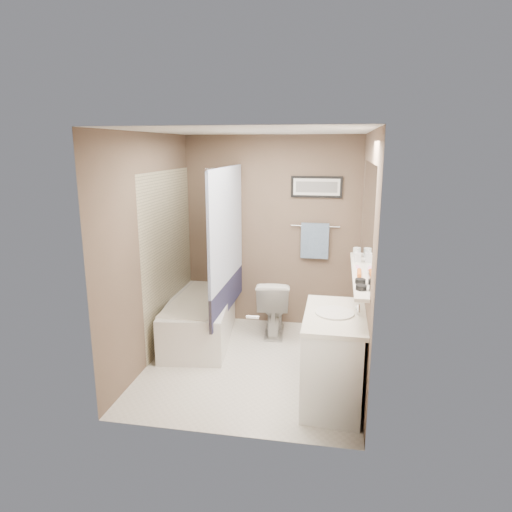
% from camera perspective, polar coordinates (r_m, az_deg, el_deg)
% --- Properties ---
extents(ground, '(2.50, 2.50, 0.00)m').
position_cam_1_polar(ground, '(5.00, -0.32, -13.33)').
color(ground, silver).
rests_on(ground, ground).
extents(ceiling, '(2.20, 2.50, 0.04)m').
position_cam_1_polar(ceiling, '(4.46, -0.36, 15.10)').
color(ceiling, white).
rests_on(ceiling, wall_back).
extents(wall_back, '(2.20, 0.04, 2.40)m').
position_cam_1_polar(wall_back, '(5.77, 1.93, 2.96)').
color(wall_back, brown).
rests_on(wall_back, ground).
extents(wall_front, '(2.20, 0.04, 2.40)m').
position_cam_1_polar(wall_front, '(3.42, -4.17, -4.52)').
color(wall_front, brown).
rests_on(wall_front, ground).
extents(wall_left, '(0.04, 2.50, 2.40)m').
position_cam_1_polar(wall_left, '(4.89, -12.87, 0.70)').
color(wall_left, brown).
rests_on(wall_left, ground).
extents(wall_right, '(0.04, 2.50, 2.40)m').
position_cam_1_polar(wall_right, '(4.51, 13.27, -0.40)').
color(wall_right, brown).
rests_on(wall_right, ground).
extents(tile_surround, '(0.02, 1.55, 2.00)m').
position_cam_1_polar(tile_surround, '(5.39, -10.81, -0.20)').
color(tile_surround, tan).
rests_on(tile_surround, wall_left).
extents(curtain_rod, '(0.02, 1.55, 0.02)m').
position_cam_1_polar(curtain_rod, '(5.04, -3.84, 11.14)').
color(curtain_rod, silver).
rests_on(curtain_rod, wall_left).
extents(curtain_upper, '(0.03, 1.45, 1.28)m').
position_cam_1_polar(curtain_upper, '(5.10, -3.72, 3.83)').
color(curtain_upper, white).
rests_on(curtain_upper, curtain_rod).
extents(curtain_lower, '(0.03, 1.45, 0.36)m').
position_cam_1_polar(curtain_lower, '(5.30, -3.59, -4.94)').
color(curtain_lower, '#252444').
rests_on(curtain_lower, curtain_rod).
extents(mirror, '(0.02, 1.60, 1.00)m').
position_cam_1_polar(mirror, '(4.28, 13.79, 4.57)').
color(mirror, silver).
rests_on(mirror, wall_right).
extents(shelf, '(0.12, 1.60, 0.03)m').
position_cam_1_polar(shelf, '(4.39, 12.70, -2.11)').
color(shelf, silver).
rests_on(shelf, wall_right).
extents(towel_bar, '(0.60, 0.02, 0.02)m').
position_cam_1_polar(towel_bar, '(5.68, 7.42, 3.72)').
color(towel_bar, silver).
rests_on(towel_bar, wall_back).
extents(towel, '(0.34, 0.05, 0.44)m').
position_cam_1_polar(towel, '(5.70, 7.36, 1.90)').
color(towel, '#88A7C7').
rests_on(towel, towel_bar).
extents(art_frame, '(0.62, 0.02, 0.26)m').
position_cam_1_polar(art_frame, '(5.64, 7.58, 8.56)').
color(art_frame, black).
rests_on(art_frame, wall_back).
extents(art_mat, '(0.56, 0.00, 0.20)m').
position_cam_1_polar(art_mat, '(5.62, 7.58, 8.55)').
color(art_mat, white).
rests_on(art_mat, art_frame).
extents(art_image, '(0.50, 0.00, 0.13)m').
position_cam_1_polar(art_image, '(5.62, 7.57, 8.54)').
color(art_image, '#595959').
rests_on(art_image, art_mat).
extents(door, '(0.80, 0.02, 2.00)m').
position_cam_1_polar(door, '(3.39, 4.97, -8.31)').
color(door, silver).
rests_on(door, wall_front).
extents(door_handle, '(0.10, 0.02, 0.02)m').
position_cam_1_polar(door_handle, '(3.48, -0.41, -7.66)').
color(door_handle, silver).
rests_on(door_handle, door).
extents(bathtub, '(0.88, 1.58, 0.50)m').
position_cam_1_polar(bathtub, '(5.55, -6.98, -7.80)').
color(bathtub, white).
rests_on(bathtub, ground).
extents(tub_rim, '(0.56, 1.36, 0.02)m').
position_cam_1_polar(tub_rim, '(5.46, -7.05, -5.36)').
color(tub_rim, white).
rests_on(tub_rim, bathtub).
extents(toilet, '(0.45, 0.72, 0.70)m').
position_cam_1_polar(toilet, '(5.63, 2.24, -6.26)').
color(toilet, silver).
rests_on(toilet, ground).
extents(vanity, '(0.56, 0.93, 0.80)m').
position_cam_1_polar(vanity, '(4.24, 9.84, -12.71)').
color(vanity, white).
rests_on(vanity, ground).
extents(countertop, '(0.54, 0.96, 0.04)m').
position_cam_1_polar(countertop, '(4.07, 9.93, -7.39)').
color(countertop, beige).
rests_on(countertop, vanity).
extents(sink_basin, '(0.34, 0.34, 0.01)m').
position_cam_1_polar(sink_basin, '(4.06, 9.81, -7.01)').
color(sink_basin, silver).
rests_on(sink_basin, countertop).
extents(faucet_spout, '(0.02, 0.02, 0.10)m').
position_cam_1_polar(faucet_spout, '(4.05, 12.68, -6.57)').
color(faucet_spout, silver).
rests_on(faucet_spout, countertop).
extents(faucet_knob, '(0.05, 0.05, 0.05)m').
position_cam_1_polar(faucet_knob, '(4.15, 12.62, -6.36)').
color(faucet_knob, white).
rests_on(faucet_knob, countertop).
extents(candle_bowl_near, '(0.09, 0.09, 0.04)m').
position_cam_1_polar(candle_bowl_near, '(3.84, 13.01, -3.85)').
color(candle_bowl_near, black).
rests_on(candle_bowl_near, shelf).
extents(candle_bowl_far, '(0.09, 0.09, 0.04)m').
position_cam_1_polar(candle_bowl_far, '(4.01, 12.91, -3.09)').
color(candle_bowl_far, black).
rests_on(candle_bowl_far, shelf).
extents(hair_brush_front, '(0.05, 0.22, 0.04)m').
position_cam_1_polar(hair_brush_front, '(4.25, 12.78, -2.11)').
color(hair_brush_front, '#C1581B').
rests_on(hair_brush_front, shelf).
extents(pink_comb, '(0.05, 0.16, 0.01)m').
position_cam_1_polar(pink_comb, '(4.52, 12.65, -1.41)').
color(pink_comb, pink).
rests_on(pink_comb, shelf).
extents(glass_jar, '(0.08, 0.08, 0.10)m').
position_cam_1_polar(glass_jar, '(4.96, 12.49, 0.46)').
color(glass_jar, white).
rests_on(glass_jar, shelf).
extents(soap_bottle, '(0.07, 0.07, 0.14)m').
position_cam_1_polar(soap_bottle, '(4.74, 12.59, 0.14)').
color(soap_bottle, '#999999').
rests_on(soap_bottle, shelf).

